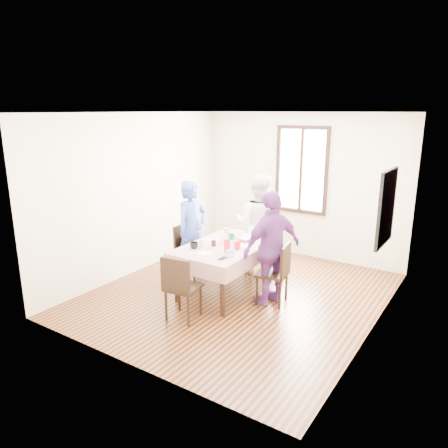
# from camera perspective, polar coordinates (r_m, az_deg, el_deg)

# --- Properties ---
(ground) EXTENTS (4.50, 4.50, 0.00)m
(ground) POSITION_cam_1_polar(r_m,az_deg,el_deg) (6.61, 1.94, -9.37)
(ground) COLOR black
(ground) RESTS_ON ground
(back_wall) EXTENTS (4.00, 0.00, 4.00)m
(back_wall) POSITION_cam_1_polar(r_m,az_deg,el_deg) (8.14, 10.33, 5.06)
(back_wall) COLOR beige
(back_wall) RESTS_ON ground
(right_wall) EXTENTS (0.00, 4.50, 4.50)m
(right_wall) POSITION_cam_1_polar(r_m,az_deg,el_deg) (5.44, 20.34, -0.63)
(right_wall) COLOR beige
(right_wall) RESTS_ON ground
(window_frame) EXTENTS (1.02, 0.06, 1.62)m
(window_frame) POSITION_cam_1_polar(r_m,az_deg,el_deg) (8.08, 10.38, 7.13)
(window_frame) COLOR black
(window_frame) RESTS_ON back_wall
(window_pane) EXTENTS (0.90, 0.02, 1.50)m
(window_pane) POSITION_cam_1_polar(r_m,az_deg,el_deg) (8.09, 10.41, 7.14)
(window_pane) COLOR white
(window_pane) RESTS_ON back_wall
(art_poster) EXTENTS (0.04, 0.76, 0.96)m
(art_poster) POSITION_cam_1_polar(r_m,az_deg,el_deg) (5.69, 21.04, 2.04)
(art_poster) COLOR red
(art_poster) RESTS_ON right_wall
(dining_table) EXTENTS (0.92, 1.52, 0.75)m
(dining_table) POSITION_cam_1_polar(r_m,az_deg,el_deg) (6.55, 0.24, -6.04)
(dining_table) COLOR black
(dining_table) RESTS_ON ground
(tablecloth) EXTENTS (1.04, 1.64, 0.01)m
(tablecloth) POSITION_cam_1_polar(r_m,az_deg,el_deg) (6.42, 0.25, -2.87)
(tablecloth) COLOR #610616
(tablecloth) RESTS_ON dining_table
(chair_left) EXTENTS (0.43, 0.43, 0.91)m
(chair_left) POSITION_cam_1_polar(r_m,az_deg,el_deg) (7.05, -4.39, -3.83)
(chair_left) COLOR black
(chair_left) RESTS_ON ground
(chair_right) EXTENTS (0.49, 0.49, 0.91)m
(chair_right) POSITION_cam_1_polar(r_m,az_deg,el_deg) (6.20, 6.50, -6.59)
(chair_right) COLOR black
(chair_right) RESTS_ON ground
(chair_far) EXTENTS (0.43, 0.43, 0.91)m
(chair_far) POSITION_cam_1_polar(r_m,az_deg,el_deg) (7.37, 4.67, -2.99)
(chair_far) COLOR black
(chair_far) RESTS_ON ground
(chair_near) EXTENTS (0.47, 0.47, 0.91)m
(chair_near) POSITION_cam_1_polar(r_m,az_deg,el_deg) (5.74, -5.51, -8.41)
(chair_near) COLOR black
(chair_near) RESTS_ON ground
(person_left) EXTENTS (0.50, 0.66, 1.65)m
(person_left) POSITION_cam_1_polar(r_m,az_deg,el_deg) (6.93, -4.32, -0.96)
(person_left) COLOR #354C96
(person_left) RESTS_ON ground
(person_far) EXTENTS (0.96, 0.82, 1.71)m
(person_far) POSITION_cam_1_polar(r_m,az_deg,el_deg) (7.24, 4.67, -0.00)
(person_far) COLOR white
(person_far) RESTS_ON ground
(person_right) EXTENTS (0.76, 1.06, 1.66)m
(person_right) POSITION_cam_1_polar(r_m,az_deg,el_deg) (6.08, 6.43, -3.25)
(person_right) COLOR #673079
(person_right) RESTS_ON ground
(mug_black) EXTENTS (0.14, 0.14, 0.09)m
(mug_black) POSITION_cam_1_polar(r_m,az_deg,el_deg) (6.25, -4.04, -2.89)
(mug_black) COLOR black
(mug_black) RESTS_ON tablecloth
(mug_flag) EXTENTS (0.13, 0.13, 0.10)m
(mug_flag) POSITION_cam_1_polar(r_m,az_deg,el_deg) (6.21, 1.79, -2.96)
(mug_flag) COLOR red
(mug_flag) RESTS_ON tablecloth
(mug_green) EXTENTS (0.12, 0.12, 0.08)m
(mug_green) POSITION_cam_1_polar(r_m,az_deg,el_deg) (6.69, 1.02, -1.71)
(mug_green) COLOR #0C7226
(mug_green) RESTS_ON tablecloth
(serving_bowl) EXTENTS (0.32, 0.32, 0.06)m
(serving_bowl) POSITION_cam_1_polar(r_m,az_deg,el_deg) (6.62, 2.92, -2.00)
(serving_bowl) COLOR white
(serving_bowl) RESTS_ON tablecloth
(juice_carton) EXTENTS (0.06, 0.06, 0.19)m
(juice_carton) POSITION_cam_1_polar(r_m,az_deg,el_deg) (6.06, 0.40, -2.94)
(juice_carton) COLOR red
(juice_carton) RESTS_ON tablecloth
(butter_tub) EXTENTS (0.13, 0.13, 0.07)m
(butter_tub) POSITION_cam_1_polar(r_m,az_deg,el_deg) (5.93, 0.81, -4.01)
(butter_tub) COLOR white
(butter_tub) RESTS_ON tablecloth
(jam_jar) EXTENTS (0.07, 0.07, 0.09)m
(jam_jar) POSITION_cam_1_polar(r_m,az_deg,el_deg) (6.35, -1.40, -2.58)
(jam_jar) COLOR black
(jam_jar) RESTS_ON tablecloth
(drinking_glass) EXTENTS (0.08, 0.08, 0.11)m
(drinking_glass) POSITION_cam_1_polar(r_m,az_deg,el_deg) (6.32, -2.96, -2.58)
(drinking_glass) COLOR silver
(drinking_glass) RESTS_ON tablecloth
(smartphone) EXTENTS (0.07, 0.14, 0.01)m
(smartphone) POSITION_cam_1_polar(r_m,az_deg,el_deg) (5.84, -0.22, -4.63)
(smartphone) COLOR black
(smartphone) RESTS_ON tablecloth
(flower_vase) EXTENTS (0.06, 0.06, 0.12)m
(flower_vase) POSITION_cam_1_polar(r_m,az_deg,el_deg) (6.46, 0.33, -2.12)
(flower_vase) COLOR silver
(flower_vase) RESTS_ON tablecloth
(plate_left) EXTENTS (0.20, 0.20, 0.01)m
(plate_left) POSITION_cam_1_polar(r_m,az_deg,el_deg) (6.64, -1.57, -2.16)
(plate_left) COLOR white
(plate_left) RESTS_ON tablecloth
(plate_right) EXTENTS (0.20, 0.20, 0.01)m
(plate_right) POSITION_cam_1_polar(r_m,az_deg,el_deg) (6.36, 3.16, -2.96)
(plate_right) COLOR white
(plate_right) RESTS_ON tablecloth
(plate_far) EXTENTS (0.20, 0.20, 0.01)m
(plate_far) POSITION_cam_1_polar(r_m,az_deg,el_deg) (6.90, 3.13, -1.50)
(plate_far) COLOR white
(plate_far) RESTS_ON tablecloth
(plate_near) EXTENTS (0.20, 0.20, 0.01)m
(plate_near) POSITION_cam_1_polar(r_m,az_deg,el_deg) (6.03, -2.67, -3.98)
(plate_near) COLOR white
(plate_near) RESTS_ON tablecloth
(butter_lid) EXTENTS (0.12, 0.12, 0.01)m
(butter_lid) POSITION_cam_1_polar(r_m,az_deg,el_deg) (5.92, 0.81, -3.66)
(butter_lid) COLOR blue
(butter_lid) RESTS_ON butter_tub
(flower_bunch) EXTENTS (0.09, 0.09, 0.10)m
(flower_bunch) POSITION_cam_1_polar(r_m,az_deg,el_deg) (6.43, 0.33, -1.16)
(flower_bunch) COLOR yellow
(flower_bunch) RESTS_ON flower_vase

